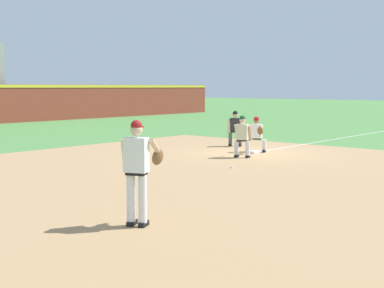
{
  "coord_description": "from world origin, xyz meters",
  "views": [
    {
      "loc": [
        -16.3,
        -10.95,
        2.42
      ],
      "look_at": [
        -6.99,
        -3.02,
        1.11
      ],
      "focal_mm": 50.0,
      "sensor_mm": 36.0,
      "label": 1
    }
  ],
  "objects_px": {
    "baserunner": "(242,135)",
    "pitcher": "(138,166)",
    "first_base_bag": "(253,152)",
    "baseball": "(231,167)",
    "umpire": "(235,127)",
    "first_baseman": "(257,133)"
  },
  "relations": [
    {
      "from": "baseball",
      "to": "first_baseman",
      "type": "bearing_deg",
      "value": 23.13
    },
    {
      "from": "pitcher",
      "to": "first_base_bag",
      "type": "bearing_deg",
      "value": 23.44
    },
    {
      "from": "umpire",
      "to": "first_base_bag",
      "type": "bearing_deg",
      "value": -127.98
    },
    {
      "from": "first_baseman",
      "to": "pitcher",
      "type": "bearing_deg",
      "value": -156.95
    },
    {
      "from": "baserunner",
      "to": "pitcher",
      "type": "bearing_deg",
      "value": -155.83
    },
    {
      "from": "first_baseman",
      "to": "baserunner",
      "type": "height_order",
      "value": "baserunner"
    },
    {
      "from": "first_base_bag",
      "to": "umpire",
      "type": "height_order",
      "value": "umpire"
    },
    {
      "from": "pitcher",
      "to": "baserunner",
      "type": "distance_m",
      "value": 9.5
    },
    {
      "from": "pitcher",
      "to": "first_baseman",
      "type": "height_order",
      "value": "pitcher"
    },
    {
      "from": "baserunner",
      "to": "baseball",
      "type": "bearing_deg",
      "value": -152.52
    },
    {
      "from": "first_base_bag",
      "to": "baseball",
      "type": "height_order",
      "value": "first_base_bag"
    },
    {
      "from": "umpire",
      "to": "baserunner",
      "type": "bearing_deg",
      "value": -140.22
    },
    {
      "from": "first_base_bag",
      "to": "umpire",
      "type": "relative_size",
      "value": 0.26
    },
    {
      "from": "baseball",
      "to": "umpire",
      "type": "xyz_separation_m",
      "value": [
        4.92,
        3.41,
        0.76
      ]
    },
    {
      "from": "pitcher",
      "to": "umpire",
      "type": "xyz_separation_m",
      "value": [
        11.39,
        6.16,
        -0.27
      ]
    },
    {
      "from": "first_base_bag",
      "to": "baserunner",
      "type": "height_order",
      "value": "baserunner"
    },
    {
      "from": "baseball",
      "to": "first_baseman",
      "type": "distance_m",
      "value": 4.18
    },
    {
      "from": "first_base_bag",
      "to": "pitcher",
      "type": "distance_m",
      "value": 10.89
    },
    {
      "from": "first_base_bag",
      "to": "pitcher",
      "type": "xyz_separation_m",
      "value": [
        -9.95,
        -4.31,
        1.01
      ]
    },
    {
      "from": "baseball",
      "to": "umpire",
      "type": "height_order",
      "value": "umpire"
    },
    {
      "from": "pitcher",
      "to": "first_baseman",
      "type": "bearing_deg",
      "value": 23.05
    },
    {
      "from": "baserunner",
      "to": "first_baseman",
      "type": "bearing_deg",
      "value": 16.71
    }
  ]
}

